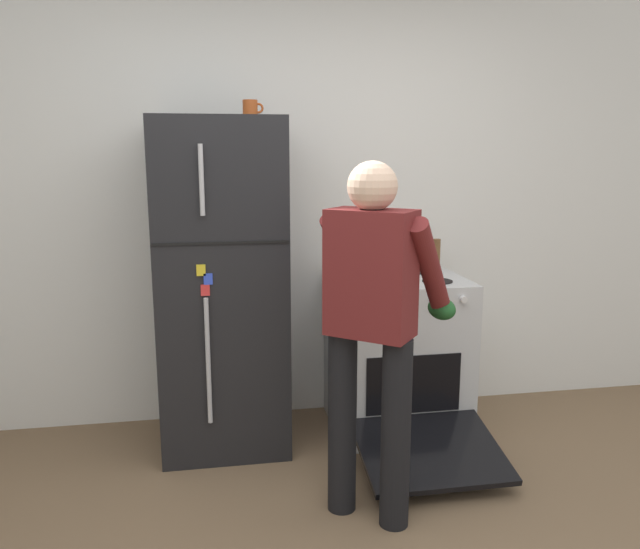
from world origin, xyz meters
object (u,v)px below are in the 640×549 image
object	(u,v)px
stove_range	(397,355)
pepper_mill	(436,254)
red_pot	(374,268)
person_cook	(374,312)
refrigerator	(222,286)
coffee_mug	(251,109)

from	to	relation	value
stove_range	pepper_mill	xyz separation A→B (m)	(0.30, 0.22, 0.56)
red_pot	pepper_mill	xyz separation A→B (m)	(0.46, 0.25, 0.02)
pepper_mill	red_pot	bearing A→B (deg)	-151.48
person_cook	refrigerator	bearing A→B (deg)	125.81
person_cook	pepper_mill	bearing A→B (deg)	57.63
stove_range	person_cook	distance (m)	1.07
red_pot	coffee_mug	distance (m)	1.10
coffee_mug	person_cook	bearing A→B (deg)	-64.13
red_pot	pepper_mill	bearing A→B (deg)	28.52
coffee_mug	pepper_mill	distance (m)	1.42
refrigerator	red_pot	xyz separation A→B (m)	(0.85, -0.05, 0.08)
pepper_mill	refrigerator	bearing A→B (deg)	-171.33
red_pot	pepper_mill	distance (m)	0.52
stove_range	red_pot	world-z (taller)	red_pot
pepper_mill	coffee_mug	bearing A→B (deg)	-172.45
coffee_mug	refrigerator	bearing A→B (deg)	-164.60
refrigerator	red_pot	size ratio (longest dim) A/B	5.18
refrigerator	red_pot	world-z (taller)	refrigerator
refrigerator	coffee_mug	distance (m)	0.97
refrigerator	pepper_mill	xyz separation A→B (m)	(1.31, 0.20, 0.11)
stove_range	refrigerator	bearing A→B (deg)	179.01
person_cook	coffee_mug	distance (m)	1.37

